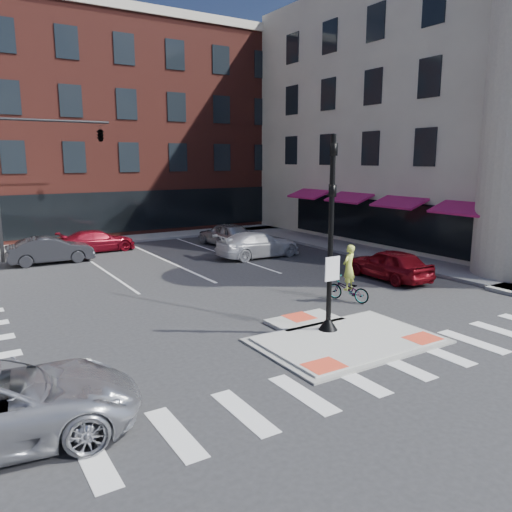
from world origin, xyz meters
TOP-DOWN VIEW (x-y plane):
  - ground at (0.00, 0.00)m, footprint 120.00×120.00m
  - refuge_island at (0.00, -0.26)m, footprint 5.40×4.65m
  - sidewalk_e at (10.80, 10.00)m, footprint 3.00×24.00m
  - sidewalk_n at (3.00, 22.00)m, footprint 26.00×3.00m
  - building_n at (3.00, 31.99)m, footprint 24.40×18.40m
  - building_e at (21.54, 11.50)m, footprint 21.90×23.90m
  - building_far_left at (-4.00, 52.00)m, footprint 10.00×12.00m
  - building_far_right at (9.00, 54.00)m, footprint 12.00×12.00m
  - signal_pole at (0.00, 0.40)m, footprint 0.60×0.60m
  - mast_arm_signal at (-3.47, 18.00)m, footprint 6.10×2.24m
  - red_sedan at (6.99, 4.44)m, footprint 1.74×4.19m
  - white_pickup at (4.75, 12.05)m, footprint 4.89×2.00m
  - bg_car_dark at (-5.37, 16.43)m, footprint 4.30×1.60m
  - bg_car_silver at (5.00, 16.25)m, footprint 2.24×4.55m
  - bg_car_red at (-2.41, 18.48)m, footprint 4.48×2.04m
  - cyclist at (3.00, 2.80)m, footprint 1.16×1.84m

SIDE VIEW (x-z plane):
  - ground at x=0.00m, z-range 0.00..0.00m
  - refuge_island at x=0.00m, z-range -0.01..0.11m
  - sidewalk_e at x=10.80m, z-range 0.00..0.15m
  - sidewalk_n at x=3.00m, z-range 0.00..0.15m
  - bg_car_red at x=-2.41m, z-range 0.00..1.27m
  - bg_car_dark at x=-5.37m, z-range 0.00..1.41m
  - white_pickup at x=4.75m, z-range 0.00..1.42m
  - red_sedan at x=6.99m, z-range 0.00..1.42m
  - cyclist at x=3.00m, z-range -0.36..1.84m
  - bg_car_silver at x=5.00m, z-range 0.00..1.49m
  - signal_pole at x=0.00m, z-range -0.63..5.35m
  - building_far_left at x=-4.00m, z-range 0.00..10.00m
  - building_far_right at x=9.00m, z-range 0.00..12.00m
  - mast_arm_signal at x=-3.47m, z-range 2.21..10.21m
  - building_n at x=3.00m, z-range 0.05..15.55m
  - building_e at x=21.54m, z-range -0.81..16.89m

